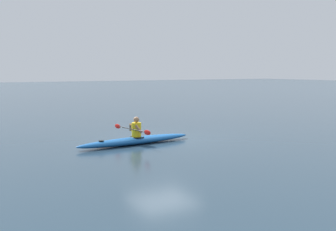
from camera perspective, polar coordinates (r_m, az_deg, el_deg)
name	(u,v)px	position (r m, az deg, el deg)	size (l,w,h in m)	color
ground_plane	(163,139)	(16.72, -0.69, -3.14)	(160.00, 160.00, 0.00)	#233847
kayak	(136,140)	(15.63, -4.27, -3.30)	(4.66, 1.05, 0.27)	#1959A5
kayaker	(136,128)	(15.57, -4.25, -1.70)	(0.52, 2.38, 0.72)	yellow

